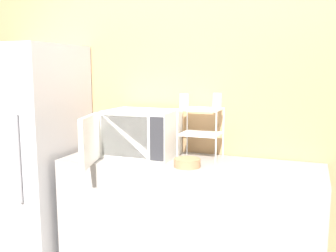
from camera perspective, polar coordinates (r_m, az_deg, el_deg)
wall_back at (r=2.78m, az=5.26°, el=3.44°), size 8.00×0.06×2.60m
counter at (r=2.69m, az=3.07°, el=-15.17°), size 1.75×0.57×0.93m
microwave at (r=2.67m, az=-4.39°, el=-1.12°), size 0.52×0.73×0.33m
dish_rack at (r=2.57m, az=5.04°, el=0.51°), size 0.28×0.22×0.35m
glass_front_left at (r=2.52m, az=2.46°, el=3.82°), size 0.06×0.06×0.10m
glass_back_right at (r=2.60m, az=7.50°, el=3.88°), size 0.06×0.06×0.10m
bowl at (r=2.40m, az=2.94°, el=-5.62°), size 0.17×0.17×0.05m
refrigerator at (r=3.13m, az=-20.15°, el=-4.55°), size 0.71×0.71×1.73m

